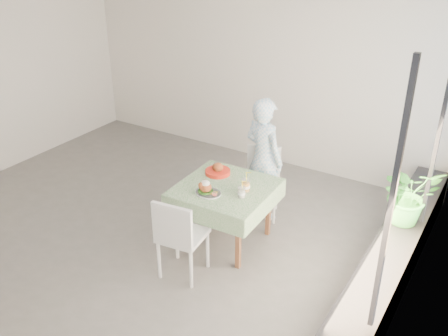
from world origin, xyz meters
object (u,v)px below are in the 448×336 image
Objects in this scene: chair_near at (183,251)px; main_dish at (207,189)px; chair_far at (261,195)px; diner at (263,159)px; cafe_table at (225,208)px; potted_plant at (409,195)px; juice_cup_orange at (246,186)px.

chair_near is 3.09× the size of main_dish.
diner is (0.00, 0.01, 0.52)m from chair_far.
cafe_table is at bearing 69.52° from main_dish.
potted_plant reaches higher than cafe_table.
chair_near is at bearing -94.88° from cafe_table.
diner is 2.38× the size of potted_plant.
cafe_table is 0.79m from chair_far.
main_dish is at bearing 97.31° from diner.
juice_cup_orange is at bearing -156.30° from potted_plant.
juice_cup_orange is at bearing 68.48° from chair_near.
juice_cup_orange is (0.31, 0.79, 0.52)m from chair_near.
chair_far is at bearing 103.17° from juice_cup_orange.
chair_near is 2.50m from potted_plant.
cafe_table is 0.43m from juice_cup_orange.
juice_cup_orange reaches higher than main_dish.
cafe_table is 0.42m from main_dish.
cafe_table is at bearing 100.95° from diner.
chair_far is 2.94× the size of main_dish.
main_dish is at bearing -99.52° from chair_far.
potted_plant is at bearing -164.28° from diner.
cafe_table is 1.12× the size of chair_near.
cafe_table is 3.69× the size of juice_cup_orange.
main_dish is (-0.09, -0.25, 0.33)m from cafe_table.
diner reaches higher than cafe_table.
potted_plant reaches higher than juice_cup_orange.
diner is 5.50× the size of juice_cup_orange.
main_dish is (-0.17, -1.02, -0.00)m from diner.
chair_far is at bearing 84.23° from cafe_table.
potted_plant is (1.92, 1.50, 0.54)m from chair_near.
diner reaches higher than chair_far.
diner reaches higher than juice_cup_orange.
main_dish is at bearing -153.27° from potted_plant.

